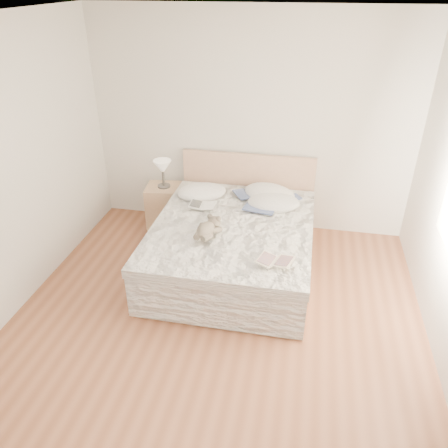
{
  "coord_description": "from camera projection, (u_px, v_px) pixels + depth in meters",
  "views": [
    {
      "loc": [
        0.72,
        -2.95,
        2.96
      ],
      "look_at": [
        -0.09,
        1.05,
        0.62
      ],
      "focal_mm": 35.0,
      "sensor_mm": 36.0,
      "label": 1
    }
  ],
  "objects": [
    {
      "name": "photo_book",
      "position": [
        202.0,
        205.0,
        5.06
      ],
      "size": [
        0.32,
        0.23,
        0.02
      ],
      "primitive_type": "cube",
      "rotation": [
        0.0,
        0.0,
        0.03
      ],
      "color": "white",
      "rests_on": "bed"
    },
    {
      "name": "ceiling",
      "position": [
        205.0,
        22.0,
        2.76
      ],
      "size": [
        4.0,
        4.5,
        0.0
      ],
      "primitive_type": "cube",
      "color": "white",
      "rests_on": "ground"
    },
    {
      "name": "childrens_book",
      "position": [
        275.0,
        261.0,
        4.08
      ],
      "size": [
        0.38,
        0.31,
        0.02
      ],
      "primitive_type": "cube",
      "rotation": [
        0.0,
        0.0,
        -0.29
      ],
      "color": "#EFE1C3",
      "rests_on": "bed"
    },
    {
      "name": "table_lamp",
      "position": [
        163.0,
        168.0,
        5.54
      ],
      "size": [
        0.3,
        0.3,
        0.36
      ],
      "color": "#47423E",
      "rests_on": "nightstand"
    },
    {
      "name": "nightstand",
      "position": [
        165.0,
        206.0,
        5.81
      ],
      "size": [
        0.5,
        0.45,
        0.56
      ],
      "primitive_type": "cube",
      "rotation": [
        0.0,
        0.0,
        0.13
      ],
      "color": "tan",
      "rests_on": "floor"
    },
    {
      "name": "pillow_middle",
      "position": [
        270.0,
        194.0,
        5.31
      ],
      "size": [
        0.78,
        0.68,
        0.2
      ],
      "primitive_type": "ellipsoid",
      "rotation": [
        0.0,
        0.0,
        -0.41
      ],
      "color": "white",
      "rests_on": "bed"
    },
    {
      "name": "pillow_right",
      "position": [
        274.0,
        202.0,
        5.11
      ],
      "size": [
        0.66,
        0.5,
        0.18
      ],
      "primitive_type": "ellipsoid",
      "rotation": [
        0.0,
        0.0,
        0.14
      ],
      "color": "silver",
      "rests_on": "bed"
    },
    {
      "name": "pillow_left",
      "position": [
        202.0,
        192.0,
        5.35
      ],
      "size": [
        0.72,
        0.62,
        0.18
      ],
      "primitive_type": "ellipsoid",
      "rotation": [
        0.0,
        0.0,
        0.41
      ],
      "color": "white",
      "rests_on": "bed"
    },
    {
      "name": "blouse",
      "position": [
        264.0,
        202.0,
        5.12
      ],
      "size": [
        0.67,
        0.7,
        0.02
      ],
      "primitive_type": null,
      "rotation": [
        0.0,
        0.0,
        -0.19
      ],
      "color": "#384672",
      "rests_on": "bed"
    },
    {
      "name": "bed",
      "position": [
        234.0,
        243.0,
        4.97
      ],
      "size": [
        1.72,
        2.14,
        1.0
      ],
      "color": "tan",
      "rests_on": "floor"
    },
    {
      "name": "floor",
      "position": [
        211.0,
        336.0,
        4.11
      ],
      "size": [
        4.0,
        4.5,
        0.0
      ],
      "primitive_type": "cube",
      "color": "brown",
      "rests_on": "ground"
    },
    {
      "name": "wall_back",
      "position": [
        250.0,
        125.0,
        5.35
      ],
      "size": [
        4.0,
        0.02,
        2.7
      ],
      "primitive_type": "cube",
      "color": "silver",
      "rests_on": "ground"
    },
    {
      "name": "teddy_bear",
      "position": [
        206.0,
        235.0,
        4.45
      ],
      "size": [
        0.3,
        0.37,
        0.17
      ],
      "primitive_type": null,
      "rotation": [
        0.0,
        0.0,
        -0.23
      ],
      "color": "#665B4D",
      "rests_on": "bed"
    }
  ]
}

